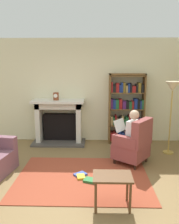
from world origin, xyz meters
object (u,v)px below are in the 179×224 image
at_px(seated_reader, 129,134).
at_px(floor_lamp, 172,93).
at_px(fireplace, 59,120).
at_px(mantel_clock, 56,96).
at_px(armchair_reading, 134,144).
at_px(bookshelf, 127,109).
at_px(side_table, 112,181).

distance_m(seated_reader, floor_lamp, 1.40).
bearing_deg(fireplace, floor_lamp, -14.88).
bearing_deg(mantel_clock, seated_reader, -34.22).
bearing_deg(armchair_reading, mantel_clock, -87.69).
height_order(fireplace, armchair_reading, fireplace).
bearing_deg(armchair_reading, seated_reader, -90.00).
height_order(bookshelf, side_table, bookshelf).
distance_m(bookshelf, floor_lamp, 1.28).
bearing_deg(floor_lamp, seated_reader, -151.20).
distance_m(seated_reader, side_table, 1.69).
height_order(mantel_clock, bookshelf, bookshelf).
bearing_deg(floor_lamp, side_table, -124.00).
height_order(bookshelf, floor_lamp, bookshelf).
relative_size(fireplace, armchair_reading, 1.41).
bearing_deg(mantel_clock, armchair_reading, -34.35).
xyz_separation_m(bookshelf, floor_lamp, (0.91, -0.74, 0.52)).
distance_m(fireplace, armchair_reading, 2.21).
bearing_deg(side_table, armchair_reading, 70.42).
bearing_deg(bookshelf, mantel_clock, -175.73).
height_order(fireplace, bookshelf, bookshelf).
bearing_deg(side_table, mantel_clock, 114.33).
relative_size(fireplace, bookshelf, 0.75).
xyz_separation_m(mantel_clock, floor_lamp, (2.72, -0.61, 0.17)).
xyz_separation_m(fireplace, mantel_clock, (-0.05, -0.10, 0.64)).
distance_m(fireplace, bookshelf, 1.79).
xyz_separation_m(mantel_clock, seated_reader, (1.71, -1.16, -0.62)).
distance_m(mantel_clock, bookshelf, 1.85).
relative_size(armchair_reading, side_table, 1.73).
bearing_deg(seated_reader, side_table, 20.93).
height_order(armchair_reading, floor_lamp, floor_lamp).
bearing_deg(armchair_reading, floor_lamp, 161.02).
height_order(armchair_reading, seated_reader, seated_reader).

